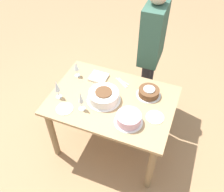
% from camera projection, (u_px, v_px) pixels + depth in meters
% --- Properties ---
extents(ground_plane, '(12.00, 12.00, 0.00)m').
position_uv_depth(ground_plane, '(112.00, 142.00, 3.06)').
color(ground_plane, '#A87F56').
extents(dining_table, '(1.25, 0.87, 0.77)m').
position_uv_depth(dining_table, '(112.00, 108.00, 2.60)').
color(dining_table, tan).
rests_on(dining_table, ground_plane).
extents(cake_center_white, '(0.34, 0.34, 0.11)m').
position_uv_depth(cake_center_white, '(104.00, 96.00, 2.47)').
color(cake_center_white, white).
rests_on(cake_center_white, dining_table).
extents(cake_front_chocolate, '(0.25, 0.25, 0.09)m').
position_uv_depth(cake_front_chocolate, '(149.00, 92.00, 2.52)').
color(cake_front_chocolate, white).
rests_on(cake_front_chocolate, dining_table).
extents(cake_back_decorated, '(0.27, 0.27, 0.10)m').
position_uv_depth(cake_back_decorated, '(129.00, 119.00, 2.27)').
color(cake_back_decorated, white).
rests_on(cake_back_decorated, dining_table).
extents(wine_glass_near, '(0.06, 0.06, 0.22)m').
position_uv_depth(wine_glass_near, '(57.00, 87.00, 2.43)').
color(wine_glass_near, silver).
rests_on(wine_glass_near, dining_table).
extents(wine_glass_far, '(0.07, 0.07, 0.22)m').
position_uv_depth(wine_glass_far, '(81.00, 99.00, 2.31)').
color(wine_glass_far, silver).
rests_on(wine_glass_far, dining_table).
extents(wine_glass_extra, '(0.06, 0.06, 0.19)m').
position_uv_depth(wine_glass_extra, '(76.00, 67.00, 2.67)').
color(wine_glass_extra, silver).
rests_on(wine_glass_extra, dining_table).
extents(dessert_plate_left, '(0.17, 0.17, 0.01)m').
position_uv_depth(dessert_plate_left, '(155.00, 117.00, 2.34)').
color(dessert_plate_left, white).
rests_on(dessert_plate_left, dining_table).
extents(dessert_plate_right, '(0.17, 0.17, 0.01)m').
position_uv_depth(dessert_plate_right, '(65.00, 109.00, 2.41)').
color(dessert_plate_right, white).
rests_on(dessert_plate_right, dining_table).
extents(fork_pile, '(0.17, 0.12, 0.01)m').
position_uv_depth(fork_pile, '(122.00, 82.00, 2.68)').
color(fork_pile, silver).
rests_on(fork_pile, dining_table).
extents(napkin_stack, '(0.19, 0.17, 0.03)m').
position_uv_depth(napkin_stack, '(99.00, 77.00, 2.72)').
color(napkin_stack, silver).
rests_on(napkin_stack, dining_table).
extents(person_cutting, '(0.23, 0.40, 1.65)m').
position_uv_depth(person_cutting, '(152.00, 44.00, 2.79)').
color(person_cutting, '#232328').
rests_on(person_cutting, ground_plane).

